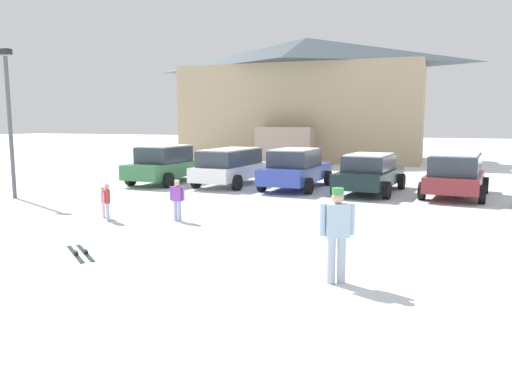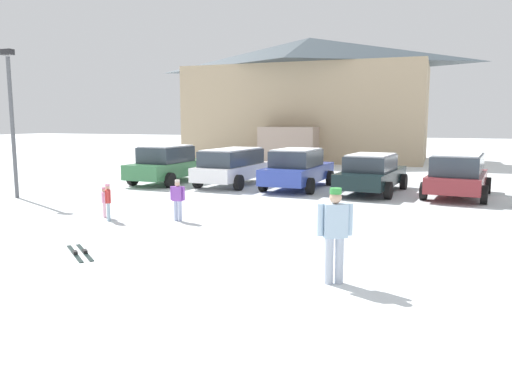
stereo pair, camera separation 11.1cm
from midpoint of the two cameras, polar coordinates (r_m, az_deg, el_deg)
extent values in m
plane|color=silver|center=(8.56, -15.21, -11.16)|extent=(160.00, 160.00, 0.00)
cube|color=tan|center=(37.07, 5.58, 8.87)|extent=(16.64, 8.91, 6.56)
pyramid|color=#343F47|center=(37.38, 5.68, 15.53)|extent=(17.26, 9.52, 2.12)
cube|color=tan|center=(32.13, 3.31, 5.30)|extent=(3.64, 1.89, 2.40)
cube|color=#367244|center=(22.87, -10.23, 2.62)|extent=(1.90, 4.69, 0.64)
cube|color=#2D3842|center=(22.62, -10.59, 4.23)|extent=(1.62, 2.46, 0.68)
cube|color=white|center=(22.60, -10.61, 5.17)|extent=(1.51, 2.33, 0.06)
cylinder|color=black|center=(24.62, -10.28, 2.26)|extent=(0.24, 0.65, 0.64)
cylinder|color=black|center=(23.64, -6.38, 2.10)|extent=(0.24, 0.65, 0.64)
cylinder|color=black|center=(22.27, -14.27, 1.53)|extent=(0.24, 0.65, 0.64)
cylinder|color=black|center=(21.19, -10.13, 1.33)|extent=(0.24, 0.65, 0.64)
cube|color=white|center=(21.72, -2.99, 2.38)|extent=(1.94, 4.60, 0.58)
cube|color=#2D3842|center=(21.58, -3.11, 3.96)|extent=(1.68, 3.51, 0.64)
cube|color=white|center=(21.56, -3.11, 4.89)|extent=(1.57, 3.33, 0.06)
cylinder|color=black|center=(23.42, -3.54, 2.08)|extent=(0.25, 0.65, 0.64)
cylinder|color=black|center=(22.63, 0.74, 1.89)|extent=(0.25, 0.65, 0.64)
cylinder|color=black|center=(20.96, -7.00, 1.32)|extent=(0.25, 0.65, 0.64)
cylinder|color=black|center=(20.08, -2.33, 1.08)|extent=(0.25, 0.65, 0.64)
cube|color=#2F43A2|center=(20.76, 4.51, 2.17)|extent=(1.95, 4.77, 0.63)
cube|color=#2D3842|center=(20.48, 4.32, 3.87)|extent=(1.66, 2.50, 0.64)
cube|color=white|center=(20.46, 4.33, 4.86)|extent=(1.55, 2.37, 0.06)
cylinder|color=black|center=(22.48, 3.32, 1.83)|extent=(0.24, 0.65, 0.64)
cylinder|color=black|center=(21.92, 8.10, 1.60)|extent=(0.24, 0.65, 0.64)
cylinder|color=black|center=(19.77, 0.50, 0.97)|extent=(0.24, 0.65, 0.64)
cylinder|color=black|center=(19.13, 5.88, 0.69)|extent=(0.24, 0.65, 0.64)
cube|color=black|center=(20.02, 12.76, 1.68)|extent=(2.21, 4.82, 0.57)
cube|color=#2D3842|center=(19.74, 12.65, 3.26)|extent=(1.79, 2.57, 0.57)
cube|color=white|center=(19.72, 12.68, 4.17)|extent=(1.67, 2.44, 0.06)
cylinder|color=black|center=(21.68, 11.17, 1.45)|extent=(0.28, 0.66, 0.64)
cylinder|color=black|center=(21.27, 16.16, 1.16)|extent=(0.28, 0.66, 0.64)
cylinder|color=black|center=(18.92, 8.87, 0.55)|extent=(0.28, 0.66, 0.64)
cylinder|color=black|center=(18.44, 14.56, 0.19)|extent=(0.28, 0.66, 0.64)
cube|color=maroon|center=(19.85, 21.68, 1.23)|extent=(2.24, 4.54, 0.55)
cube|color=#2D3842|center=(19.71, 21.76, 2.98)|extent=(1.92, 3.47, 0.68)
cube|color=white|center=(19.68, 21.81, 4.06)|extent=(1.80, 3.29, 0.06)
cylinder|color=black|center=(21.33, 19.34, 1.04)|extent=(0.28, 0.66, 0.64)
cylinder|color=black|center=(21.18, 24.60, 0.71)|extent=(0.28, 0.66, 0.64)
cylinder|color=black|center=(18.66, 18.28, 0.13)|extent=(0.28, 0.66, 0.64)
cylinder|color=black|center=(18.49, 24.29, -0.25)|extent=(0.28, 0.66, 0.64)
cylinder|color=#95B2C4|center=(14.52, -16.78, -2.24)|extent=(0.09, 0.09, 0.51)
cylinder|color=#95B2C4|center=(14.64, -16.78, -2.17)|extent=(0.09, 0.09, 0.51)
cube|color=#BD3431|center=(14.51, -16.85, -0.50)|extent=(0.27, 0.29, 0.36)
cylinder|color=#BD3431|center=(14.35, -16.86, -0.55)|extent=(0.07, 0.07, 0.35)
cylinder|color=#BD3431|center=(14.67, -16.84, -0.37)|extent=(0.07, 0.07, 0.35)
sphere|color=tan|center=(14.48, -16.89, 0.47)|extent=(0.13, 0.13, 0.13)
cylinder|color=pink|center=(14.47, -16.90, 0.75)|extent=(0.13, 0.13, 0.06)
cylinder|color=#9FAACC|center=(14.12, -8.94, -2.17)|extent=(0.10, 0.10, 0.57)
cylinder|color=#9FAACC|center=(14.16, -9.41, -2.14)|extent=(0.10, 0.10, 0.57)
cube|color=purple|center=(14.06, -9.22, -0.20)|extent=(0.30, 0.20, 0.40)
cylinder|color=purple|center=(13.99, -8.56, -0.18)|extent=(0.08, 0.08, 0.38)
cylinder|color=purple|center=(14.13, -9.89, -0.13)|extent=(0.08, 0.08, 0.38)
sphere|color=tan|center=(14.02, -9.25, 0.92)|extent=(0.15, 0.15, 0.15)
cylinder|color=beige|center=(14.02, -9.26, 1.23)|extent=(0.14, 0.14, 0.07)
cylinder|color=#E7ADC4|center=(15.07, -17.19, -2.04)|extent=(0.08, 0.08, 0.44)
cylinder|color=#E7ADC4|center=(15.16, -17.25, -1.98)|extent=(0.08, 0.08, 0.44)
cube|color=#E197BE|center=(15.06, -17.28, -0.61)|extent=(0.24, 0.24, 0.31)
cylinder|color=#E197BE|center=(14.92, -17.20, -0.65)|extent=(0.06, 0.06, 0.29)
cylinder|color=#E197BE|center=(15.19, -17.36, -0.51)|extent=(0.06, 0.06, 0.29)
sphere|color=tan|center=(15.03, -17.31, 0.19)|extent=(0.11, 0.11, 0.11)
cylinder|color=pink|center=(15.02, -17.32, 0.42)|extent=(0.11, 0.11, 0.05)
cylinder|color=#A7B2C4|center=(8.79, 9.36, -7.68)|extent=(0.15, 0.15, 0.82)
cylinder|color=#A7B2C4|center=(8.74, 8.22, -7.74)|extent=(0.15, 0.15, 0.82)
cube|color=#A0BCD4|center=(8.60, 8.89, -3.22)|extent=(0.47, 0.40, 0.58)
cylinder|color=#A0BCD4|center=(8.67, 10.52, -3.07)|extent=(0.11, 0.11, 0.55)
cylinder|color=#A0BCD4|center=(8.53, 7.25, -3.17)|extent=(0.11, 0.11, 0.55)
sphere|color=tan|center=(8.53, 8.95, -0.62)|extent=(0.21, 0.21, 0.21)
cylinder|color=green|center=(8.52, 8.97, 0.14)|extent=(0.20, 0.20, 0.10)
cube|color=#1A2927|center=(11.25, -20.23, -6.67)|extent=(1.25, 1.05, 0.02)
cube|color=black|center=(11.19, -20.20, -6.53)|extent=(0.21, 0.19, 0.06)
cube|color=#1A2927|center=(11.28, -19.23, -6.58)|extent=(1.25, 1.05, 0.02)
cube|color=black|center=(11.23, -19.19, -6.44)|extent=(0.21, 0.19, 0.06)
cylinder|color=#515459|center=(19.98, -26.42, 6.51)|extent=(0.14, 0.14, 5.02)
cube|color=#232326|center=(20.12, -26.91, 14.10)|extent=(0.44, 0.24, 0.20)
camera|label=1|loc=(0.06, -90.25, -0.04)|focal=35.00mm
camera|label=2|loc=(0.06, 89.75, 0.04)|focal=35.00mm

